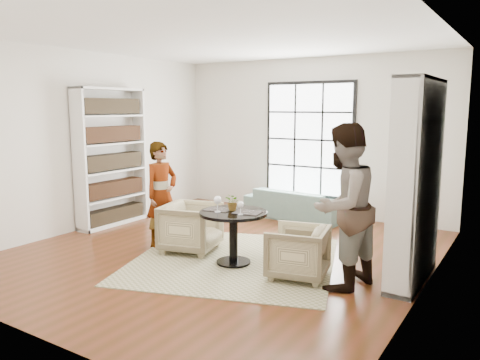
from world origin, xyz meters
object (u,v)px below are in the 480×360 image
Objects in this scene: wine_glass_right at (240,205)px; flower_centerpiece at (233,202)px; armchair_left at (191,227)px; wine_glass_left at (217,201)px; armchair_right at (298,252)px; sofa at (295,204)px; person_left at (162,194)px; pedestal_table at (233,226)px; person_right at (343,207)px.

wine_glass_right is 0.78× the size of flower_centerpiece.
wine_glass_left is (0.68, -0.29, 0.52)m from armchair_left.
armchair_right is 3.14× the size of flower_centerpiece.
sofa is 10.65× the size of wine_glass_right.
wine_glass_right is at bearing 5.41° from wine_glass_left.
armchair_left is at bearing -106.73° from armchair_right.
person_left is at bearing -105.61° from armchair_right.
wine_glass_right is at bearing -32.13° from pedestal_table.
wine_glass_right is at bearing -70.71° from person_right.
wine_glass_left is (0.31, -2.95, 0.60)m from sofa.
armchair_left is 1.77m from armchair_right.
person_right is at bearing 5.15° from wine_glass_left.
wine_glass_right is at bearing -92.96° from person_left.
wine_glass_left is 1.22× the size of wine_glass_right.
sofa is 2.86m from person_left.
flower_centerpiece reaches higher than wine_glass_left.
armchair_right is at bearing -75.80° from person_right.
person_right is 1.31m from wine_glass_right.
pedestal_table is 1.16× the size of armchair_left.
armchair_right is 0.83m from person_right.
wine_glass_left is (-1.09, -0.15, 0.55)m from armchair_right.
person_left reaches higher than wine_glass_left.
person_right reaches higher than pedestal_table.
pedestal_table reaches higher than armchair_left.
wine_glass_left is 0.95× the size of flower_centerpiece.
pedestal_table is at bearing -114.35° from armchair_left.
person_left reaches higher than pedestal_table.
flower_centerpiece is (0.79, -0.10, 0.47)m from armchair_left.
sofa is at bearing -22.16° from armchair_left.
wine_glass_left reaches higher than sofa.
sofa is at bearing 99.29° from pedestal_table.
armchair_left is at bearing -79.38° from person_right.
pedestal_table is 0.31m from flower_centerpiece.
person_right is (0.55, -0.00, 0.63)m from armchair_right.
person_left is at bearing 75.60° from sofa.
wine_glass_right is at bearing -118.82° from armchair_left.
person_right is at bearing -1.76° from flower_centerpiece.
armchair_left is at bearing 172.92° from flower_centerpiece.
wine_glass_left is at bearing -70.64° from person_right.
armchair_left is 3.45× the size of flower_centerpiece.
wine_glass_left is at bearing -120.57° from flower_centerpiece.
person_right reaches higher than sofa.
wine_glass_right reaches higher than pedestal_table.
wine_glass_left is at bearing -135.85° from pedestal_table.
armchair_right is at bearing 7.74° from wine_glass_left.
armchair_left is (-0.83, 0.15, -0.17)m from pedestal_table.
armchair_right reaches higher than sofa.
flower_centerpiece reaches higher than sofa.
pedestal_table is 0.48× the size of sofa.
person_left is 8.95× the size of wine_glass_right.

